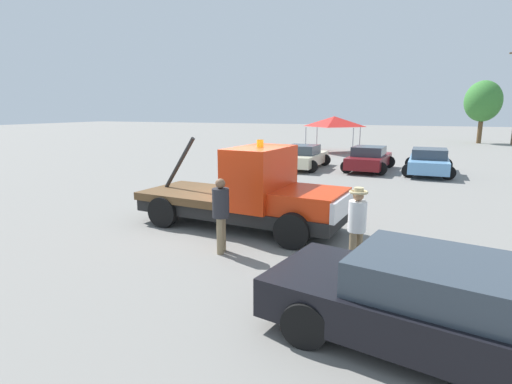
{
  "coord_description": "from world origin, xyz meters",
  "views": [
    {
      "loc": [
        4.62,
        -10.05,
        3.3
      ],
      "look_at": [
        0.5,
        0.0,
        1.05
      ],
      "focal_mm": 28.0,
      "sensor_mm": 36.0,
      "label": 1
    }
  ],
  "objects": [
    {
      "name": "person_near_truck",
      "position": [
        3.54,
        -1.9,
        1.03
      ],
      "size": [
        0.39,
        0.39,
        1.75
      ],
      "rotation": [
        0.0,
        0.0,
        2.64
      ],
      "color": "#847051",
      "rests_on": "ground"
    },
    {
      "name": "parked_car_cream",
      "position": [
        -1.47,
        11.92,
        0.65
      ],
      "size": [
        2.47,
        4.45,
        1.34
      ],
      "rotation": [
        0.0,
        0.0,
        1.56
      ],
      "color": "beige",
      "rests_on": "ground"
    },
    {
      "name": "parked_car_skyblue",
      "position": [
        5.12,
        12.41,
        0.65
      ],
      "size": [
        2.5,
        4.7,
        1.34
      ],
      "rotation": [
        0.0,
        0.0,
        1.56
      ],
      "color": "#669ED1",
      "rests_on": "ground"
    },
    {
      "name": "ground_plane",
      "position": [
        0.0,
        0.0,
        0.0
      ],
      "size": [
        160.0,
        160.0,
        0.0
      ],
      "primitive_type": "plane",
      "color": "gray"
    },
    {
      "name": "tree_left",
      "position": [
        10.02,
        35.3,
        4.08
      ],
      "size": [
        3.4,
        3.4,
        6.08
      ],
      "color": "brown",
      "rests_on": "ground"
    },
    {
      "name": "foreground_car",
      "position": [
        5.21,
        -4.47,
        0.65
      ],
      "size": [
        5.56,
        2.99,
        1.34
      ],
      "rotation": [
        0.0,
        0.0,
        -0.2
      ],
      "color": "black",
      "rests_on": "ground"
    },
    {
      "name": "person_at_hood",
      "position": [
        0.49,
        -2.11,
        1.02
      ],
      "size": [
        0.39,
        0.39,
        1.77
      ],
      "rotation": [
        0.0,
        0.0,
        3.36
      ],
      "color": "#847051",
      "rests_on": "ground"
    },
    {
      "name": "parked_car_maroon",
      "position": [
        2.1,
        12.47,
        0.65
      ],
      "size": [
        2.58,
        4.49,
        1.34
      ],
      "rotation": [
        0.0,
        0.0,
        1.51
      ],
      "color": "maroon",
      "rests_on": "ground"
    },
    {
      "name": "canopy_tent_red",
      "position": [
        -1.66,
        21.25,
        2.39
      ],
      "size": [
        3.6,
        3.6,
        2.79
      ],
      "color": "#9E9EA3",
      "rests_on": "ground"
    },
    {
      "name": "tow_truck",
      "position": [
        0.38,
        -0.03,
        0.97
      ],
      "size": [
        6.17,
        2.74,
        2.51
      ],
      "rotation": [
        0.0,
        0.0,
        -0.09
      ],
      "color": "black",
      "rests_on": "ground"
    }
  ]
}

